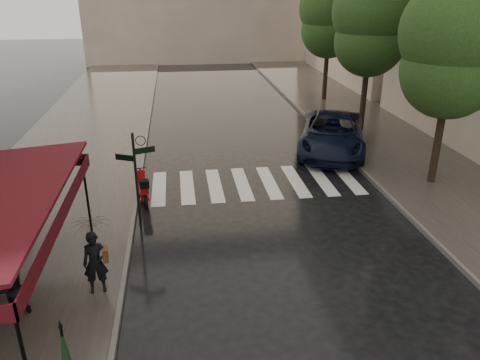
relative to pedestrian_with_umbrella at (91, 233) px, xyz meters
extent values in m
plane|color=black|center=(2.00, 0.38, -1.73)|extent=(120.00, 120.00, 0.00)
cube|color=#38332D|center=(-2.50, 12.38, -1.67)|extent=(6.00, 60.00, 0.12)
cube|color=#38332D|center=(12.25, 12.38, -1.67)|extent=(5.50, 60.00, 0.12)
cube|color=#595651|center=(0.55, 12.38, -1.66)|extent=(0.12, 60.00, 0.16)
cube|color=#595651|center=(9.45, 12.38, -1.66)|extent=(0.12, 60.00, 0.16)
cube|color=silver|center=(1.30, 6.38, -1.72)|extent=(0.50, 3.20, 0.01)
cube|color=silver|center=(2.35, 6.38, -1.72)|extent=(0.50, 3.20, 0.01)
cube|color=silver|center=(3.40, 6.38, -1.72)|extent=(0.50, 3.20, 0.01)
cube|color=silver|center=(4.45, 6.38, -1.72)|extent=(0.50, 3.20, 0.01)
cube|color=silver|center=(5.50, 6.38, -1.72)|extent=(0.50, 3.20, 0.01)
cube|color=silver|center=(6.55, 6.38, -1.72)|extent=(0.50, 3.20, 0.01)
cube|color=silver|center=(7.60, 6.38, -1.72)|extent=(0.50, 3.20, 0.01)
cube|color=silver|center=(8.65, 6.38, -1.72)|extent=(0.50, 3.20, 0.01)
cube|color=#43090F|center=(-0.52, -0.12, 0.62)|extent=(0.04, 7.00, 0.35)
cylinder|color=black|center=(-0.65, -3.37, -0.44)|extent=(0.07, 0.07, 2.35)
cylinder|color=black|center=(-0.65, 3.13, -0.44)|extent=(0.07, 0.07, 2.35)
cylinder|color=black|center=(0.80, 3.38, -0.18)|extent=(0.08, 0.08, 3.10)
cube|color=black|center=(1.10, 3.38, 0.82)|extent=(0.62, 0.26, 0.18)
cube|color=black|center=(0.52, 3.38, 0.62)|extent=(0.56, 0.29, 0.18)
cylinder|color=black|center=(11.60, 5.38, 0.52)|extent=(0.28, 0.28, 4.26)
sphere|color=#1A3513|center=(11.60, 5.38, 2.57)|extent=(3.40, 3.40, 3.40)
sphere|color=#1A3513|center=(11.60, 5.38, 3.86)|extent=(3.80, 3.80, 3.80)
cylinder|color=black|center=(11.50, 12.38, 0.63)|extent=(0.28, 0.28, 4.48)
sphere|color=#1A3513|center=(11.50, 12.38, 2.79)|extent=(3.40, 3.40, 3.40)
sphere|color=#1A3513|center=(11.50, 12.38, 4.15)|extent=(3.80, 3.80, 3.80)
cylinder|color=black|center=(11.70, 19.38, 0.57)|extent=(0.28, 0.28, 4.37)
sphere|color=#1A3513|center=(11.70, 19.38, 2.68)|extent=(3.40, 3.40, 3.40)
sphere|color=#1A3513|center=(11.70, 19.38, 4.01)|extent=(3.80, 3.80, 3.80)
imported|color=black|center=(0.00, 0.00, -0.81)|extent=(0.63, 0.46, 1.60)
imported|color=black|center=(0.00, 0.00, 0.37)|extent=(1.07, 1.08, 0.87)
cube|color=#4E3014|center=(0.25, 0.03, -0.61)|extent=(0.17, 0.31, 0.34)
imported|color=black|center=(-1.76, -0.71, -0.86)|extent=(0.92, 0.92, 1.50)
cylinder|color=black|center=(0.91, 4.75, -1.51)|extent=(0.17, 0.46, 0.45)
cylinder|color=black|center=(0.70, 5.90, -1.51)|extent=(0.17, 0.46, 0.45)
cube|color=maroon|center=(0.80, 5.35, -1.43)|extent=(0.47, 1.24, 0.09)
cube|color=maroon|center=(0.84, 5.12, -1.15)|extent=(0.37, 0.56, 0.26)
cube|color=maroon|center=(0.72, 5.76, -1.08)|extent=(0.31, 0.16, 0.70)
cylinder|color=black|center=(0.71, 5.85, -0.69)|extent=(0.43, 0.11, 0.03)
cube|color=black|center=(0.90, 4.78, -0.84)|extent=(0.34, 0.33, 0.26)
imported|color=black|center=(9.00, 9.58, -0.89)|extent=(4.61, 6.64, 1.69)
camera|label=1|loc=(2.13, -9.92, 5.35)|focal=35.00mm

